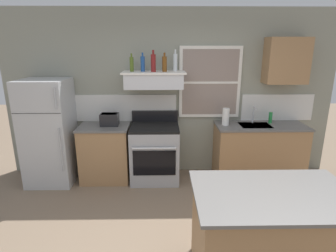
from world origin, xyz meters
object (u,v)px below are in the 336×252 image
refrigerator (49,132)px  bottle_red_label_wine (153,63)px  toaster (110,119)px  bottle_amber_wine (164,64)px  dish_soap_bottle (270,118)px  bottle_blue_liqueur (143,64)px  bottle_clear_tall (175,62)px  paper_towel_roll (226,117)px  kitchen_island (270,237)px  bottle_olive_oil_square (132,64)px  stove_range (155,152)px

refrigerator → bottle_red_label_wine: size_ratio=5.15×
refrigerator → toaster: size_ratio=5.54×
bottle_amber_wine → dish_soap_bottle: 1.92m
refrigerator → bottle_blue_liqueur: size_ratio=5.85×
bottle_clear_tall → paper_towel_roll: bearing=-8.5°
refrigerator → kitchen_island: 3.45m
bottle_olive_oil_square → bottle_red_label_wine: size_ratio=0.84×
bottle_blue_liqueur → refrigerator: bearing=-175.0°
bottle_blue_liqueur → dish_soap_bottle: bearing=0.9°
toaster → bottle_clear_tall: (1.04, 0.11, 0.87)m
stove_range → refrigerator: bearing=-179.2°
bottle_olive_oil_square → dish_soap_bottle: 2.38m
dish_soap_bottle → toaster: bearing=-178.1°
kitchen_island → bottle_clear_tall: bearing=109.0°
refrigerator → stove_range: 1.69m
dish_soap_bottle → stove_range: bearing=-175.8°
stove_range → paper_towel_roll: paper_towel_roll is taller
stove_range → bottle_red_label_wine: (-0.01, 0.04, 1.41)m
bottle_blue_liqueur → kitchen_island: bearing=-59.9°
bottle_amber_wine → dish_soap_bottle: bottle_amber_wine is taller
stove_range → bottle_amber_wine: size_ratio=3.88×
refrigerator → bottle_amber_wine: (1.81, 0.09, 1.04)m
bottle_red_label_wine → bottle_amber_wine: 0.17m
toaster → dish_soap_bottle: 2.59m
toaster → refrigerator: bearing=-175.6°
stove_range → bottle_red_label_wine: 1.42m
stove_range → bottle_olive_oil_square: (-0.33, 0.10, 1.39)m
bottle_red_label_wine → dish_soap_bottle: bearing=3.0°
bottle_blue_liqueur → bottle_clear_tall: (0.50, 0.05, 0.02)m
bottle_clear_tall → dish_soap_bottle: (1.55, -0.02, -0.88)m
bottle_blue_liqueur → bottle_clear_tall: bearing=5.8°
stove_range → dish_soap_bottle: 1.96m
dish_soap_bottle → bottle_olive_oil_square: bearing=-178.9°
bottle_clear_tall → kitchen_island: (0.77, -2.23, -1.42)m
dish_soap_bottle → refrigerator: bearing=-177.4°
paper_towel_roll → kitchen_island: 2.20m
dish_soap_bottle → kitchen_island: bearing=-109.5°
bottle_blue_liqueur → dish_soap_bottle: (2.05, 0.03, -0.86)m
dish_soap_bottle → paper_towel_roll: bearing=-172.5°
stove_range → dish_soap_bottle: (1.88, 0.14, 0.54)m
bottle_olive_oil_square → bottle_red_label_wine: bearing=-9.6°
toaster → bottle_blue_liqueur: 1.01m
bottle_red_label_wine → dish_soap_bottle: 2.08m
refrigerator → dish_soap_bottle: size_ratio=9.14×
toaster → stove_range: (0.71, -0.05, -0.54)m
refrigerator → paper_towel_roll: (2.77, 0.06, 0.22)m
bottle_blue_liqueur → bottle_clear_tall: 0.50m
bottle_amber_wine → paper_towel_roll: bottle_amber_wine is taller
bottle_blue_liqueur → bottle_amber_wine: size_ratio=1.00×
bottle_blue_liqueur → dish_soap_bottle: 2.22m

